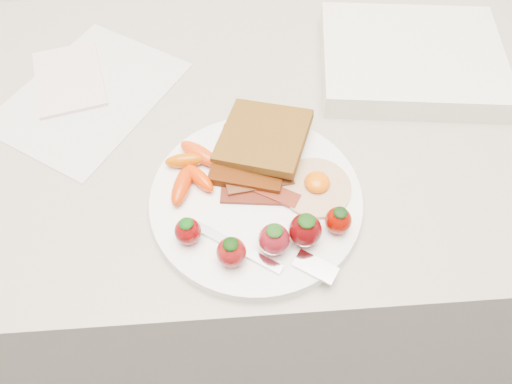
{
  "coord_description": "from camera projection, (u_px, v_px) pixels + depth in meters",
  "views": [
    {
      "loc": [
        0.0,
        1.21,
        1.45
      ],
      "look_at": [
        0.03,
        1.55,
        0.93
      ],
      "focal_mm": 35.0,
      "sensor_mm": 36.0,
      "label": 1
    }
  ],
  "objects": [
    {
      "name": "baby_carrots",
      "position": [
        192.0,
        169.0,
        0.64
      ],
      "size": [
        0.08,
        0.11,
        0.02
      ],
      "color": "#C05200",
      "rests_on": "plate"
    },
    {
      "name": "toast_upper",
      "position": [
        263.0,
        137.0,
        0.66
      ],
      "size": [
        0.14,
        0.14,
        0.03
      ],
      "primitive_type": "cube",
      "rotation": [
        0.0,
        -0.1,
        -0.37
      ],
      "color": "#3B250B",
      "rests_on": "toast_lower"
    },
    {
      "name": "plate",
      "position": [
        256.0,
        200.0,
        0.64
      ],
      "size": [
        0.27,
        0.27,
        0.02
      ],
      "primitive_type": "cylinder",
      "color": "white",
      "rests_on": "counter"
    },
    {
      "name": "strawberries",
      "position": [
        272.0,
        235.0,
        0.58
      ],
      "size": [
        0.21,
        0.07,
        0.05
      ],
      "color": "#660608",
      "rests_on": "plate"
    },
    {
      "name": "notepad",
      "position": [
        69.0,
        79.0,
        0.76
      ],
      "size": [
        0.13,
        0.16,
        0.01
      ],
      "primitive_type": "cube",
      "rotation": [
        0.0,
        0.0,
        0.24
      ],
      "color": "silver",
      "rests_on": "paper_sheet"
    },
    {
      "name": "appliance",
      "position": [
        411.0,
        60.0,
        0.77
      ],
      "size": [
        0.29,
        0.25,
        0.04
      ],
      "primitive_type": "cube",
      "rotation": [
        0.0,
        0.0,
        -0.12
      ],
      "color": "white",
      "rests_on": "counter"
    },
    {
      "name": "toast_lower",
      "position": [
        251.0,
        159.0,
        0.65
      ],
      "size": [
        0.12,
        0.12,
        0.01
      ],
      "primitive_type": "cube",
      "rotation": [
        0.0,
        0.0,
        -0.28
      ],
      "color": "#3D1A05",
      "rests_on": "plate"
    },
    {
      "name": "fried_egg",
      "position": [
        316.0,
        186.0,
        0.63
      ],
      "size": [
        0.12,
        0.12,
        0.02
      ],
      "color": "beige",
      "rests_on": "plate"
    },
    {
      "name": "paper_sheet",
      "position": [
        90.0,
        95.0,
        0.75
      ],
      "size": [
        0.31,
        0.33,
        0.0
      ],
      "primitive_type": "cube",
      "rotation": [
        0.0,
        0.0,
        -0.59
      ],
      "color": "silver",
      "rests_on": "counter"
    },
    {
      "name": "fork",
      "position": [
        272.0,
        256.0,
        0.58
      ],
      "size": [
        0.17,
        0.1,
        0.0
      ],
      "color": "silver",
      "rests_on": "plate"
    },
    {
      "name": "counter",
      "position": [
        240.0,
        255.0,
        1.1
      ],
      "size": [
        2.0,
        0.6,
        0.9
      ],
      "primitive_type": "cube",
      "color": "gray",
      "rests_on": "ground"
    },
    {
      "name": "bacon_strips",
      "position": [
        261.0,
        190.0,
        0.63
      ],
      "size": [
        0.1,
        0.06,
        0.01
      ],
      "color": "black",
      "rests_on": "plate"
    }
  ]
}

